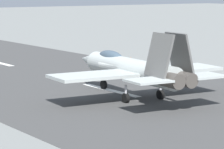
{
  "coord_description": "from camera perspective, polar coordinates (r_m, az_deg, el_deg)",
  "views": [
    {
      "loc": [
        -41.47,
        29.17,
        8.84
      ],
      "look_at": [
        -3.75,
        3.1,
        2.2
      ],
      "focal_mm": 97.54,
      "sensor_mm": 36.0,
      "label": 1
    }
  ],
  "objects": [
    {
      "name": "ground_plane",
      "position": [
        51.46,
        0.47,
        -1.65
      ],
      "size": [
        400.0,
        400.0,
        0.0
      ],
      "primitive_type": "plane",
      "color": "slate"
    },
    {
      "name": "runway_strip",
      "position": [
        51.45,
        0.48,
        -1.64
      ],
      "size": [
        240.0,
        26.0,
        0.02
      ],
      "color": "#3E3E3E",
      "rests_on": "ground"
    },
    {
      "name": "fighter_jet",
      "position": [
        48.49,
        1.91,
        0.56
      ],
      "size": [
        16.55,
        14.57,
        5.55
      ],
      "color": "#ACB4B0",
      "rests_on": "ground"
    },
    {
      "name": "crew_person",
      "position": [
        67.86,
        0.14,
        1.44
      ],
      "size": [
        0.29,
        0.7,
        1.61
      ],
      "color": "#1E2338",
      "rests_on": "ground"
    },
    {
      "name": "marker_cone_mid",
      "position": [
        64.22,
        7.27,
        0.51
      ],
      "size": [
        0.44,
        0.44,
        0.55
      ],
      "primitive_type": "cone",
      "color": "orange",
      "rests_on": "ground"
    },
    {
      "name": "marker_cone_far",
      "position": [
        72.21,
        1.76,
        1.42
      ],
      "size": [
        0.44,
        0.44,
        0.55
      ],
      "primitive_type": "cone",
      "color": "orange",
      "rests_on": "ground"
    }
  ]
}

